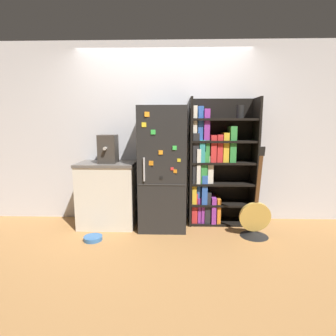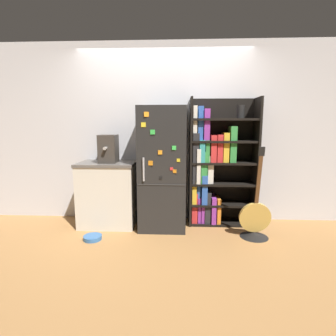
# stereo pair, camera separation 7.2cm
# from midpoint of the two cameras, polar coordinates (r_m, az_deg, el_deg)

# --- Properties ---
(ground_plane) EXTENTS (16.00, 16.00, 0.00)m
(ground_plane) POSITION_cam_midpoint_polar(r_m,az_deg,el_deg) (3.72, -1.74, -13.12)
(ground_plane) COLOR #A87542
(wall_back) EXTENTS (8.00, 0.05, 2.60)m
(wall_back) POSITION_cam_midpoint_polar(r_m,az_deg,el_deg) (3.92, -1.43, 7.54)
(wall_back) COLOR silver
(wall_back) RESTS_ON ground_plane
(refrigerator) EXTENTS (0.63, 0.67, 1.66)m
(refrigerator) POSITION_cam_midpoint_polar(r_m,az_deg,el_deg) (3.62, -1.68, -0.05)
(refrigerator) COLOR black
(refrigerator) RESTS_ON ground_plane
(bookshelf) EXTENTS (0.94, 0.37, 1.79)m
(bookshelf) POSITION_cam_midpoint_polar(r_m,az_deg,el_deg) (3.81, 9.34, 0.43)
(bookshelf) COLOR black
(bookshelf) RESTS_ON ground_plane
(kitchen_counter) EXTENTS (0.79, 0.59, 0.91)m
(kitchen_counter) POSITION_cam_midpoint_polar(r_m,az_deg,el_deg) (3.85, -13.41, -5.45)
(kitchen_counter) COLOR beige
(kitchen_counter) RESTS_ON ground_plane
(espresso_machine) EXTENTS (0.23, 0.32, 0.38)m
(espresso_machine) POSITION_cam_midpoint_polar(r_m,az_deg,el_deg) (3.70, -13.44, 4.08)
(espresso_machine) COLOR #38332D
(espresso_machine) RESTS_ON kitchen_counter
(guitar) EXTENTS (0.40, 0.36, 1.17)m
(guitar) POSITION_cam_midpoint_polar(r_m,az_deg,el_deg) (3.60, 17.79, -11.46)
(guitar) COLOR black
(guitar) RESTS_ON ground_plane
(pet_bowl) EXTENTS (0.23, 0.23, 0.05)m
(pet_bowl) POSITION_cam_midpoint_polar(r_m,az_deg,el_deg) (3.52, -16.60, -14.38)
(pet_bowl) COLOR #3366A5
(pet_bowl) RESTS_ON ground_plane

